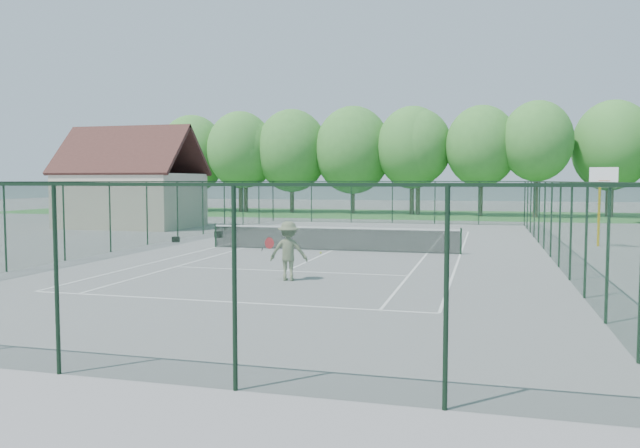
# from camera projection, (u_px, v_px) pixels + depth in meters

# --- Properties ---
(ground) EXTENTS (140.00, 140.00, 0.00)m
(ground) POSITION_uv_depth(u_px,v_px,m) (332.00, 251.00, 27.21)
(ground) COLOR gray
(ground) RESTS_ON ground
(grass_far) EXTENTS (80.00, 16.00, 0.01)m
(grass_far) POSITION_uv_depth(u_px,v_px,m) (412.00, 214.00, 56.12)
(grass_far) COLOR #378033
(grass_far) RESTS_ON ground
(court_lines) EXTENTS (11.05, 23.85, 0.01)m
(court_lines) POSITION_uv_depth(u_px,v_px,m) (332.00, 250.00, 27.20)
(court_lines) COLOR white
(court_lines) RESTS_ON ground
(tennis_net) EXTENTS (11.08, 0.08, 1.10)m
(tennis_net) POSITION_uv_depth(u_px,v_px,m) (332.00, 237.00, 27.17)
(tennis_net) COLOR black
(tennis_net) RESTS_ON ground
(fence_enclosure) EXTENTS (18.05, 36.05, 3.02)m
(fence_enclosure) POSITION_uv_depth(u_px,v_px,m) (332.00, 215.00, 27.10)
(fence_enclosure) COLOR #1A3824
(fence_enclosure) RESTS_ON ground
(utility_building) EXTENTS (8.60, 6.27, 6.63)m
(utility_building) POSITION_uv_depth(u_px,v_px,m) (131.00, 180.00, 40.75)
(utility_building) COLOR beige
(utility_building) RESTS_ON ground
(tree_line_far) EXTENTS (39.40, 6.40, 9.70)m
(tree_line_far) POSITION_uv_depth(u_px,v_px,m) (412.00, 148.00, 55.70)
(tree_line_far) COLOR #423524
(tree_line_far) RESTS_ON ground
(basketball_goal) EXTENTS (1.20, 1.43, 3.65)m
(basketball_goal) POSITION_uv_depth(u_px,v_px,m) (602.00, 191.00, 28.39)
(basketball_goal) COLOR #D4A705
(basketball_goal) RESTS_ON ground
(sports_bag_a) EXTENTS (0.36, 0.23, 0.27)m
(sports_bag_a) POSITION_uv_depth(u_px,v_px,m) (176.00, 239.00, 30.90)
(sports_bag_a) COLOR black
(sports_bag_a) RESTS_ON ground
(sports_bag_b) EXTENTS (0.44, 0.31, 0.32)m
(sports_bag_b) POSITION_uv_depth(u_px,v_px,m) (218.00, 234.00, 33.49)
(sports_bag_b) COLOR black
(sports_bag_b) RESTS_ON ground
(tennis_player) EXTENTS (1.82, 0.89, 1.81)m
(tennis_player) POSITION_uv_depth(u_px,v_px,m) (289.00, 251.00, 19.03)
(tennis_player) COLOR #656C4F
(tennis_player) RESTS_ON ground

